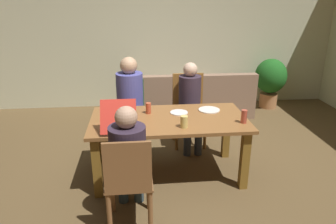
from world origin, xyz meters
The scene contains 17 objects.
ground_plane centered at (0.00, 0.00, 0.00)m, with size 20.00×20.00×0.00m, color brown.
back_wall centered at (0.00, 2.66, 1.45)m, with size 6.92×0.12×2.90m, color beige.
dining_table centered at (0.00, 0.00, 0.61)m, with size 1.76×0.92×0.72m.
chair_0 centered at (-0.45, 0.91, 0.49)m, with size 0.41×0.42×0.93m.
person_0 centered at (-0.45, 0.77, 0.75)m, with size 0.36×0.57×1.27m.
chair_1 centered at (-0.45, -0.91, 0.51)m, with size 0.42×0.44×0.94m.
person_1 centered at (-0.45, -0.76, 0.69)m, with size 0.32×0.54×1.16m.
chair_2 centered at (0.37, 0.87, 0.55)m, with size 0.46×0.38×1.00m.
person_2 centered at (0.37, 0.71, 0.70)m, with size 0.30×0.53×1.19m.
pizza_box_0 centered at (-0.54, -0.11, 0.77)m, with size 0.36×0.57×0.32m.
plate_0 centered at (0.51, 0.21, 0.73)m, with size 0.25×0.25×0.01m.
plate_1 centered at (0.14, 0.15, 0.73)m, with size 0.21×0.21×0.01m.
drinking_glass_0 centered at (0.13, -0.28, 0.78)m, with size 0.08×0.08×0.13m, color #DBC065.
drinking_glass_1 centered at (0.79, -0.22, 0.79)m, with size 0.06×0.06×0.15m, color #B14735.
drinking_glass_2 centered at (-0.22, 0.18, 0.78)m, with size 0.06×0.06×0.13m, color #BC4D30.
couch centered at (0.62, 1.98, 0.28)m, with size 2.09×0.81×0.79m.
potted_plant centered at (2.14, 2.23, 0.55)m, with size 0.58×0.58×0.93m.
Camera 1 is at (-0.35, -3.30, 2.03)m, focal length 33.80 mm.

